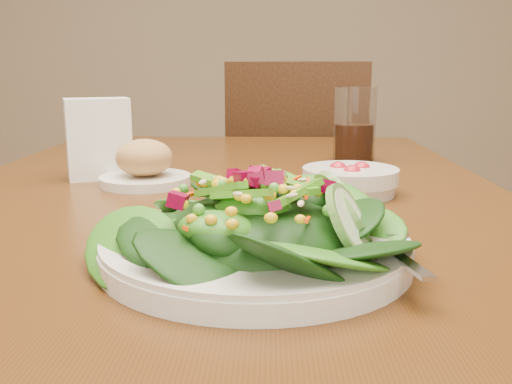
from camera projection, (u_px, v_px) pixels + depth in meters
dining_table at (222, 253)px, 0.91m from camera, size 0.90×1.40×0.75m
chair_far at (299, 204)px, 1.85m from camera, size 0.50×0.50×0.95m
salad_plate at (266, 229)px, 0.57m from camera, size 0.31×0.31×0.09m
bread_plate at (145, 166)px, 0.93m from camera, size 0.15×0.15×0.08m
tomato_bowl at (350, 180)px, 0.87m from camera, size 0.15×0.15×0.05m
drinking_glass at (354, 129)px, 1.17m from camera, size 0.09×0.09×0.15m
napkin_holder at (98, 137)px, 0.98m from camera, size 0.12×0.09×0.14m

